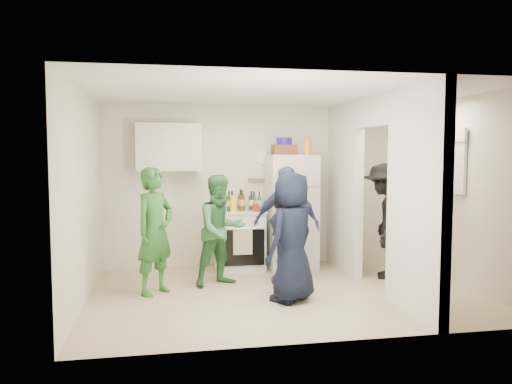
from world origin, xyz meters
TOP-DOWN VIEW (x-y plane):
  - floor at (0.00, 0.00)m, footprint 4.80×4.80m
  - wall_back at (0.00, 1.70)m, footprint 4.80×0.00m
  - wall_front at (0.00, -1.70)m, footprint 4.80×0.00m
  - wall_left at (-2.40, 0.00)m, footprint 0.00×3.40m
  - wall_right at (2.40, 0.00)m, footprint 0.00×3.40m
  - ceiling at (0.00, 0.00)m, footprint 4.80×4.80m
  - partition_pier_back at (1.20, 1.10)m, footprint 0.12×1.20m
  - partition_pier_front at (1.20, -1.10)m, footprint 0.12×1.20m
  - partition_header at (1.20, 0.00)m, footprint 0.12×1.00m
  - stove at (-0.36, 1.37)m, footprint 0.75×0.63m
  - upper_cabinet at (-1.40, 1.52)m, footprint 0.95×0.34m
  - fridge at (0.43, 1.34)m, footprint 0.72×0.69m
  - wicker_basket at (0.33, 1.39)m, footprint 0.35×0.25m
  - blue_bowl at (0.33, 1.39)m, footprint 0.24×0.24m
  - yellow_cup_stack_top at (0.65, 1.24)m, footprint 0.09×0.09m
  - wall_clock at (0.05, 1.68)m, footprint 0.22×0.02m
  - spice_shelf at (0.00, 1.65)m, footprint 0.35×0.08m
  - nook_window at (2.38, 0.20)m, footprint 0.03×0.70m
  - nook_window_frame at (2.36, 0.20)m, footprint 0.04×0.76m
  - nook_valance at (2.34, 0.20)m, footprint 0.04×0.82m
  - yellow_cup_stack_stove at (-0.48, 1.15)m, footprint 0.09×0.09m
  - red_cup at (-0.14, 1.17)m, footprint 0.09×0.09m
  - person_green_left at (-1.59, 0.24)m, footprint 0.67×0.68m
  - person_green_center at (-0.74, 0.51)m, footprint 0.88×0.80m
  - person_denim at (0.15, 0.50)m, footprint 0.99×0.83m
  - person_navy at (0.01, -0.36)m, footprint 0.89×0.86m
  - person_nook at (1.59, 0.50)m, footprint 0.96×1.20m
  - bottle_a at (-0.63, 1.48)m, footprint 0.06×0.06m
  - bottle_b at (-0.53, 1.29)m, footprint 0.07×0.07m
  - bottle_c at (-0.45, 1.51)m, footprint 0.08×0.08m
  - bottle_d at (-0.33, 1.32)m, footprint 0.08×0.08m
  - bottle_e at (-0.28, 1.53)m, footprint 0.07×0.07m
  - bottle_f at (-0.17, 1.39)m, footprint 0.08×0.08m
  - bottle_g at (-0.11, 1.50)m, footprint 0.07×0.07m
  - bottle_h at (-0.65, 1.26)m, footprint 0.07×0.07m
  - bottle_i at (-0.33, 1.48)m, footprint 0.08×0.08m
  - bottle_j at (-0.07, 1.28)m, footprint 0.06×0.06m

SIDE VIEW (x-z plane):
  - floor at x=0.00m, z-range 0.00..0.00m
  - stove at x=-0.36m, z-range 0.00..0.90m
  - person_green_center at x=-0.74m, z-range 0.00..1.48m
  - person_navy at x=0.01m, z-range 0.00..1.54m
  - person_green_left at x=-1.59m, z-range 0.00..1.59m
  - person_denim at x=0.15m, z-range 0.00..1.59m
  - person_nook at x=1.59m, z-range 0.00..1.63m
  - fridge at x=0.43m, z-range 0.00..1.74m
  - red_cup at x=-0.14m, z-range 0.90..1.02m
  - bottle_e at x=-0.28m, z-range 0.90..1.14m
  - yellow_cup_stack_stove at x=-0.48m, z-range 0.90..1.15m
  - bottle_a at x=-0.63m, z-range 0.90..1.15m
  - bottle_h at x=-0.65m, z-range 0.90..1.16m
  - bottle_g at x=-0.11m, z-range 0.90..1.17m
  - bottle_c at x=-0.45m, z-range 0.90..1.19m
  - bottle_j at x=-0.07m, z-range 0.90..1.19m
  - bottle_f at x=-0.17m, z-range 0.90..1.19m
  - bottle_b at x=-0.53m, z-range 0.90..1.20m
  - bottle_d at x=-0.33m, z-range 0.90..1.21m
  - bottle_i at x=-0.33m, z-range 0.90..1.21m
  - wall_back at x=0.00m, z-range -1.15..3.65m
  - wall_front at x=0.00m, z-range -1.15..3.65m
  - wall_left at x=-2.40m, z-range -0.45..2.95m
  - wall_right at x=2.40m, z-range -0.45..2.95m
  - partition_pier_back at x=1.20m, z-range 0.00..2.50m
  - partition_pier_front at x=1.20m, z-range 0.00..2.50m
  - spice_shelf at x=0.00m, z-range 1.34..1.36m
  - nook_window at x=2.38m, z-range 1.25..2.05m
  - nook_window_frame at x=2.36m, z-range 1.22..2.08m
  - wall_clock at x=0.05m, z-range 1.59..1.81m
  - wicker_basket at x=0.33m, z-range 1.74..1.89m
  - upper_cabinet at x=-1.40m, z-range 1.50..2.20m
  - yellow_cup_stack_top at x=0.65m, z-range 1.74..1.99m
  - blue_bowl at x=0.33m, z-range 1.89..2.00m
  - nook_valance at x=2.34m, z-range 1.91..2.09m
  - partition_header at x=1.20m, z-range 2.10..2.50m
  - ceiling at x=0.00m, z-range 2.50..2.50m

